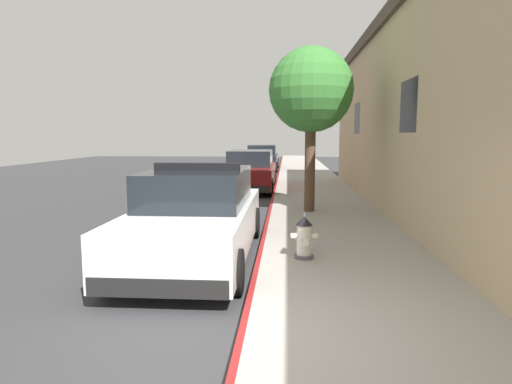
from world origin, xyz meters
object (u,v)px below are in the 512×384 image
Objects in this scene: parked_car_dark_far at (262,158)px; street_tree at (311,91)px; parked_car_silver_ahead at (250,171)px; fire_hydrant at (304,238)px; police_cruiser at (197,217)px.

street_tree is at bearing -82.08° from parked_car_dark_far.
parked_car_silver_ahead is 6.37× the size of fire_hydrant.
street_tree reaches higher than parked_car_dark_far.
parked_car_silver_ahead is at bearing 110.27° from street_tree.
parked_car_dark_far is (0.02, 19.63, -0.00)m from police_cruiser.
police_cruiser is 1.00× the size of parked_car_silver_ahead.
street_tree is (2.16, 4.28, 2.55)m from police_cruiser.
street_tree is (2.05, -5.56, 2.55)m from parked_car_silver_ahead.
parked_car_dark_far is 1.13× the size of street_tree.
street_tree is at bearing -69.73° from parked_car_silver_ahead.
street_tree reaches higher than police_cruiser.
police_cruiser is 5.43m from street_tree.
fire_hydrant is at bearing -10.15° from police_cruiser.
fire_hydrant is at bearing -93.90° from street_tree.
fire_hydrant is 5.41m from street_tree.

